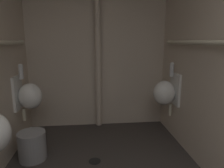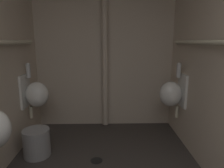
{
  "view_description": "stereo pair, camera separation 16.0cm",
  "coord_description": "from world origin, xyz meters",
  "px_view_note": "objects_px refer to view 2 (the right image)",
  "views": [
    {
      "loc": [
        -0.11,
        0.11,
        1.37
      ],
      "look_at": [
        0.09,
        2.02,
        0.96
      ],
      "focal_mm": 33.08,
      "sensor_mm": 36.0,
      "label": 1
    },
    {
      "loc": [
        0.05,
        0.11,
        1.37
      ],
      "look_at": [
        0.09,
        2.02,
        0.96
      ],
      "focal_mm": 33.08,
      "sensor_mm": 36.0,
      "label": 2
    }
  ],
  "objects_px": {
    "standpipe_back_wall": "(105,45)",
    "waste_bin": "(37,143)",
    "urinal_left_far": "(35,94)",
    "urinal_right_mid": "(172,93)",
    "floor_drain": "(96,160)"
  },
  "relations": [
    {
      "from": "standpipe_back_wall",
      "to": "waste_bin",
      "type": "distance_m",
      "value": 1.65
    },
    {
      "from": "floor_drain",
      "to": "urinal_left_far",
      "type": "bearing_deg",
      "value": 147.46
    },
    {
      "from": "standpipe_back_wall",
      "to": "waste_bin",
      "type": "bearing_deg",
      "value": -133.0
    },
    {
      "from": "urinal_left_far",
      "to": "waste_bin",
      "type": "bearing_deg",
      "value": -74.16
    },
    {
      "from": "urinal_left_far",
      "to": "standpipe_back_wall",
      "type": "distance_m",
      "value": 1.22
    },
    {
      "from": "standpipe_back_wall",
      "to": "floor_drain",
      "type": "xyz_separation_m",
      "value": [
        -0.09,
        -1.01,
        -1.29
      ]
    },
    {
      "from": "urinal_right_mid",
      "to": "standpipe_back_wall",
      "type": "bearing_deg",
      "value": 151.88
    },
    {
      "from": "floor_drain",
      "to": "waste_bin",
      "type": "relative_size",
      "value": 0.42
    },
    {
      "from": "urinal_left_far",
      "to": "standpipe_back_wall",
      "type": "xyz_separation_m",
      "value": [
        0.93,
        0.48,
        0.63
      ]
    },
    {
      "from": "urinal_right_mid",
      "to": "waste_bin",
      "type": "xyz_separation_m",
      "value": [
        -1.73,
        -0.39,
        -0.5
      ]
    },
    {
      "from": "waste_bin",
      "to": "urinal_left_far",
      "type": "bearing_deg",
      "value": 105.84
    },
    {
      "from": "floor_drain",
      "to": "standpipe_back_wall",
      "type": "bearing_deg",
      "value": 84.68
    },
    {
      "from": "urinal_left_far",
      "to": "urinal_right_mid",
      "type": "bearing_deg",
      "value": -0.36
    },
    {
      "from": "urinal_right_mid",
      "to": "standpipe_back_wall",
      "type": "distance_m",
      "value": 1.21
    },
    {
      "from": "urinal_right_mid",
      "to": "floor_drain",
      "type": "relative_size",
      "value": 5.39
    }
  ]
}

